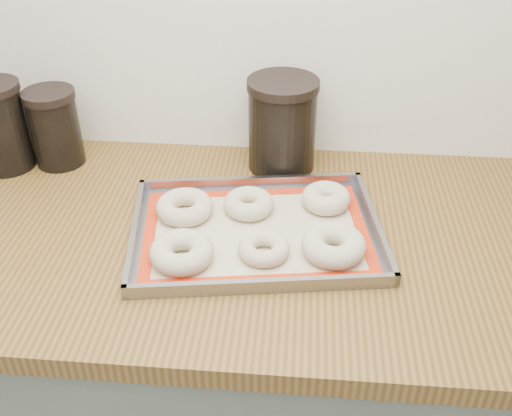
# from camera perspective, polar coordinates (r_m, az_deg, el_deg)

# --- Properties ---
(cabinet) EXTENTS (3.00, 0.65, 0.86)m
(cabinet) POSITION_cam_1_polar(r_m,az_deg,el_deg) (1.49, -7.90, -16.37)
(cabinet) COLOR slate
(cabinet) RESTS_ON floor
(countertop) EXTENTS (3.06, 0.68, 0.04)m
(countertop) POSITION_cam_1_polar(r_m,az_deg,el_deg) (1.18, -9.61, -2.44)
(countertop) COLOR brown
(countertop) RESTS_ON cabinet
(baking_tray) EXTENTS (0.50, 0.40, 0.03)m
(baking_tray) POSITION_cam_1_polar(r_m,az_deg,el_deg) (1.12, -0.00, -2.23)
(baking_tray) COLOR gray
(baking_tray) RESTS_ON countertop
(baking_mat) EXTENTS (0.46, 0.35, 0.00)m
(baking_mat) POSITION_cam_1_polar(r_m,az_deg,el_deg) (1.12, 0.00, -2.31)
(baking_mat) COLOR #C6B793
(baking_mat) RESTS_ON baking_tray
(bagel_front_left) EXTENTS (0.11, 0.11, 0.04)m
(bagel_front_left) POSITION_cam_1_polar(r_m,az_deg,el_deg) (1.05, -7.08, -4.18)
(bagel_front_left) COLOR beige
(bagel_front_left) RESTS_ON baking_mat
(bagel_front_mid) EXTENTS (0.09, 0.09, 0.03)m
(bagel_front_mid) POSITION_cam_1_polar(r_m,az_deg,el_deg) (1.06, 0.75, -3.88)
(bagel_front_mid) COLOR beige
(bagel_front_mid) RESTS_ON baking_mat
(bagel_front_right) EXTENTS (0.15, 0.15, 0.04)m
(bagel_front_right) POSITION_cam_1_polar(r_m,az_deg,el_deg) (1.07, 7.41, -3.53)
(bagel_front_right) COLOR beige
(bagel_front_right) RESTS_ON baking_mat
(bagel_back_left) EXTENTS (0.11, 0.11, 0.04)m
(bagel_back_left) POSITION_cam_1_polar(r_m,az_deg,el_deg) (1.17, -6.82, 0.09)
(bagel_back_left) COLOR beige
(bagel_back_left) RESTS_ON baking_mat
(bagel_back_mid) EXTENTS (0.13, 0.13, 0.04)m
(bagel_back_mid) POSITION_cam_1_polar(r_m,az_deg,el_deg) (1.17, -0.71, 0.42)
(bagel_back_mid) COLOR beige
(bagel_back_mid) RESTS_ON baking_mat
(bagel_back_right) EXTENTS (0.11, 0.11, 0.04)m
(bagel_back_right) POSITION_cam_1_polar(r_m,az_deg,el_deg) (1.19, 6.68, 0.94)
(bagel_back_right) COLOR beige
(bagel_back_right) RESTS_ON baking_mat
(canister_mid) EXTENTS (0.11, 0.11, 0.17)m
(canister_mid) POSITION_cam_1_polar(r_m,az_deg,el_deg) (1.38, -18.61, 7.28)
(canister_mid) COLOR black
(canister_mid) RESTS_ON countertop
(canister_right) EXTENTS (0.15, 0.15, 0.20)m
(canister_right) POSITION_cam_1_polar(r_m,az_deg,el_deg) (1.29, 2.49, 7.93)
(canister_right) COLOR black
(canister_right) RESTS_ON countertop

